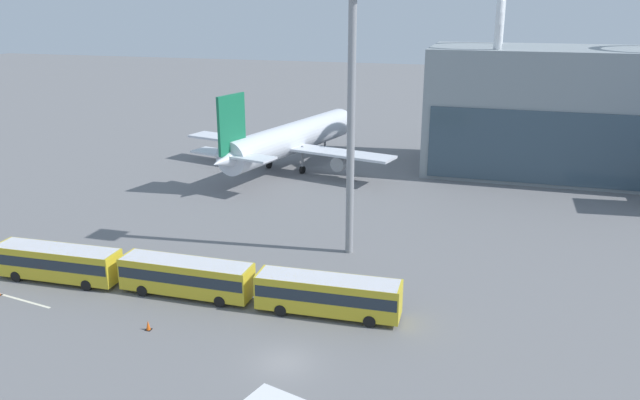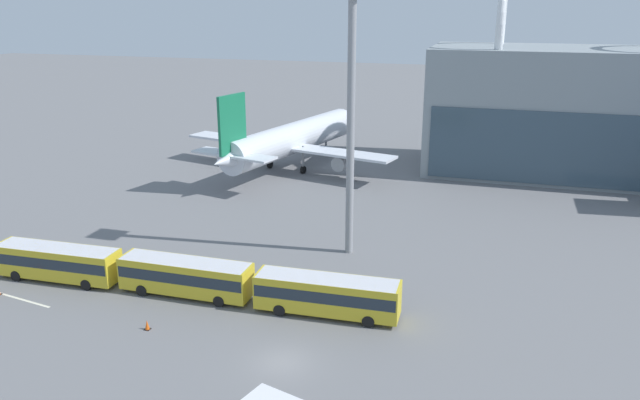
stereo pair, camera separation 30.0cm
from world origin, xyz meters
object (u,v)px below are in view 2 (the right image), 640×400
airliner_at_gate_near (289,140)px  shuttle_bus_2 (327,293)px  traffic_cone_0 (147,325)px  shuttle_bus_0 (58,261)px  shuttle_bus_1 (186,275)px  floodlight_mast (351,90)px

airliner_at_gate_near → shuttle_bus_2: 46.28m
airliner_at_gate_near → traffic_cone_0: 49.37m
shuttle_bus_0 → traffic_cone_0: (12.64, -5.78, -1.49)m
traffic_cone_0 → shuttle_bus_1: bearing=89.4°
shuttle_bus_0 → shuttle_bus_2: (25.42, 0.62, 0.00)m
airliner_at_gate_near → shuttle_bus_1: size_ratio=2.99×
airliner_at_gate_near → traffic_cone_0: airliner_at_gate_near is taller
shuttle_bus_1 → shuttle_bus_2: 12.71m
airliner_at_gate_near → shuttle_bus_0: 43.81m
airliner_at_gate_near → shuttle_bus_0: (-7.29, -43.11, -2.73)m
shuttle_bus_0 → shuttle_bus_1: same height
shuttle_bus_0 → airliner_at_gate_near: bearing=78.7°
floodlight_mast → shuttle_bus_1: bearing=-129.8°
shuttle_bus_2 → floodlight_mast: floodlight_mast is taller
shuttle_bus_0 → shuttle_bus_2: bearing=-0.3°
shuttle_bus_2 → traffic_cone_0: size_ratio=14.75×
airliner_at_gate_near → shuttle_bus_2: size_ratio=2.98×
airliner_at_gate_near → shuttle_bus_1: bearing=-159.0°
shuttle_bus_0 → floodlight_mast: size_ratio=0.46×
shuttle_bus_1 → airliner_at_gate_near: bearing=97.0°
airliner_at_gate_near → shuttle_bus_2: (18.13, -42.50, -2.73)m
floodlight_mast → shuttle_bus_2: bearing=-83.6°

